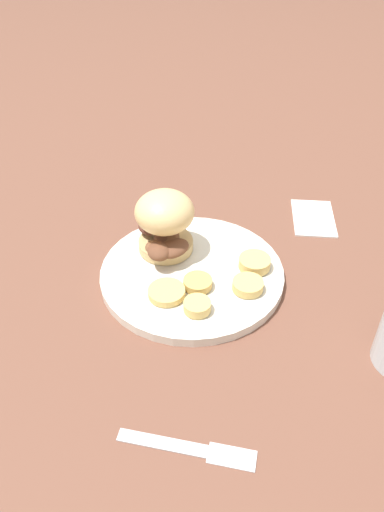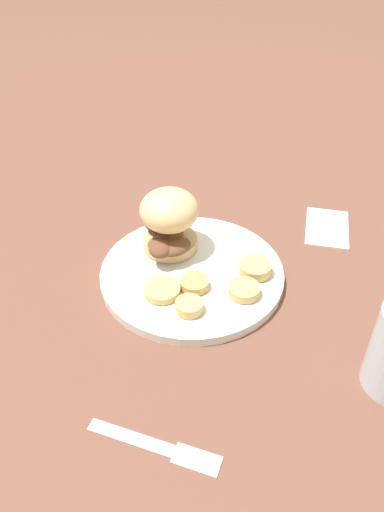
% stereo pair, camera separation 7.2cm
% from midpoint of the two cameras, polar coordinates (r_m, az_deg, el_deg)
% --- Properties ---
extents(ground_plane, '(4.00, 4.00, 0.00)m').
position_cam_midpoint_polar(ground_plane, '(0.74, -2.76, -2.54)').
color(ground_plane, brown).
extents(dinner_plate, '(0.27, 0.27, 0.02)m').
position_cam_midpoint_polar(dinner_plate, '(0.74, -2.78, -2.03)').
color(dinner_plate, white).
rests_on(dinner_plate, ground_plane).
extents(sandwich, '(0.11, 0.11, 0.10)m').
position_cam_midpoint_polar(sandwich, '(0.74, -5.96, 3.69)').
color(sandwich, tan).
rests_on(sandwich, dinner_plate).
extents(potato_round_0, '(0.05, 0.05, 0.01)m').
position_cam_midpoint_polar(potato_round_0, '(0.69, -6.10, -4.18)').
color(potato_round_0, '#DBB766').
rests_on(potato_round_0, dinner_plate).
extents(potato_round_1, '(0.04, 0.04, 0.01)m').
position_cam_midpoint_polar(potato_round_1, '(0.67, -2.48, -5.87)').
color(potato_round_1, '#DBB766').
rests_on(potato_round_1, dinner_plate).
extents(potato_round_2, '(0.04, 0.04, 0.01)m').
position_cam_midpoint_polar(potato_round_2, '(0.70, 3.50, -3.48)').
color(potato_round_2, '#DBB766').
rests_on(potato_round_2, dinner_plate).
extents(potato_round_3, '(0.04, 0.04, 0.01)m').
position_cam_midpoint_polar(potato_round_3, '(0.70, -2.26, -3.22)').
color(potato_round_3, tan).
rests_on(potato_round_3, dinner_plate).
extents(potato_round_4, '(0.05, 0.05, 0.02)m').
position_cam_midpoint_polar(potato_round_4, '(0.73, 4.41, -0.89)').
color(potato_round_4, '#DBB766').
rests_on(potato_round_4, dinner_plate).
extents(fork, '(0.07, 0.15, 0.00)m').
position_cam_midpoint_polar(fork, '(0.57, -4.26, -21.23)').
color(fork, silver).
rests_on(fork, ground_plane).
extents(napkin, '(0.13, 0.11, 0.01)m').
position_cam_midpoint_polar(napkin, '(0.88, 11.47, 4.27)').
color(napkin, white).
rests_on(napkin, ground_plane).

